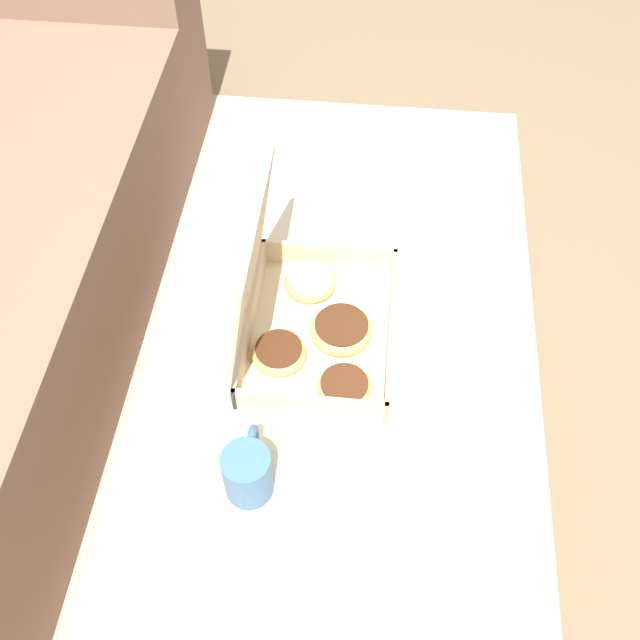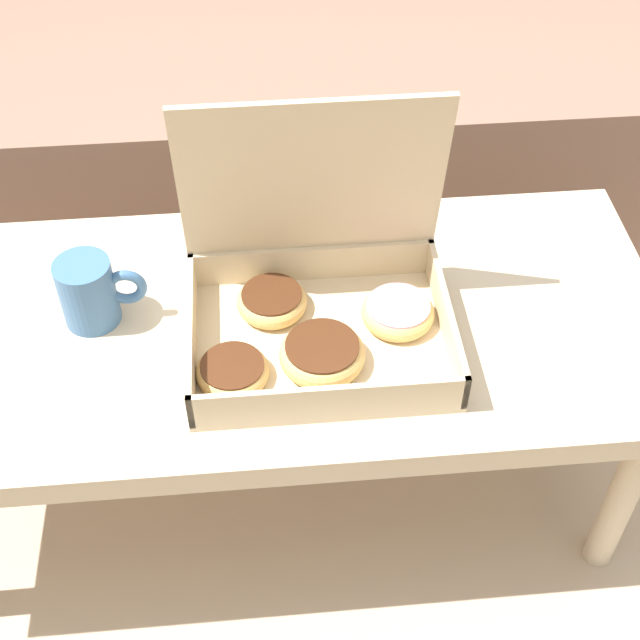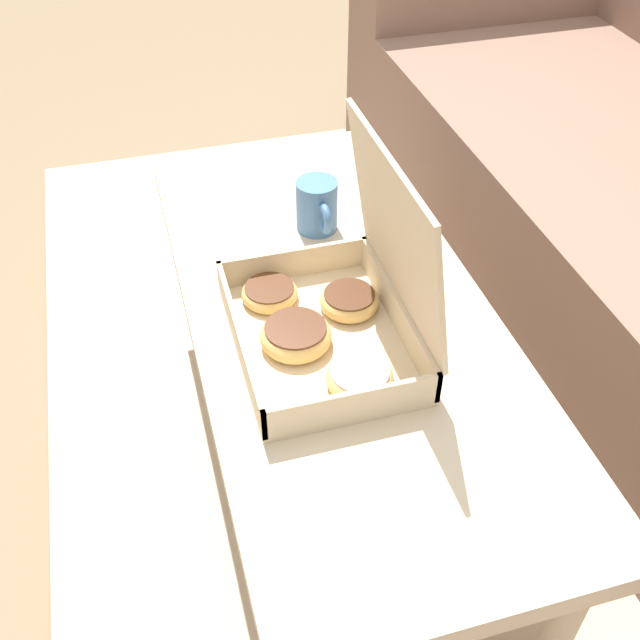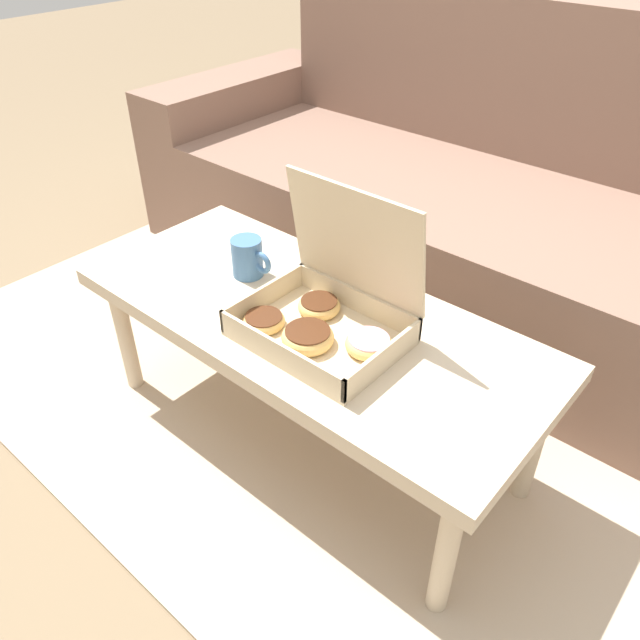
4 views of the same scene
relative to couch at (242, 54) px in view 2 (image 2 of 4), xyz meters
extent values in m
plane|color=#756047|center=(0.00, -0.85, -0.31)|extent=(12.00, 12.00, 0.00)
cube|color=tan|center=(0.00, -0.55, -0.30)|extent=(2.61, 1.84, 0.01)
cube|color=#7A5B4C|center=(0.00, -0.16, -0.09)|extent=(2.01, 0.68, 0.43)
cube|color=#C6B293|center=(0.00, -0.91, 0.08)|extent=(1.15, 0.49, 0.04)
cylinder|color=#C6B293|center=(0.51, -1.09, -0.12)|extent=(0.04, 0.04, 0.36)
cylinder|color=#C6B293|center=(0.51, -0.72, -0.12)|extent=(0.04, 0.04, 0.36)
cube|color=beige|center=(0.08, -0.96, 0.10)|extent=(0.35, 0.26, 0.01)
cube|color=beige|center=(0.08, -1.09, 0.13)|extent=(0.35, 0.01, 0.06)
cube|color=beige|center=(0.08, -0.83, 0.13)|extent=(0.35, 0.01, 0.06)
cube|color=beige|center=(-0.09, -0.96, 0.13)|extent=(0.01, 0.26, 0.06)
cube|color=beige|center=(0.25, -0.96, 0.13)|extent=(0.01, 0.26, 0.06)
cube|color=beige|center=(0.08, -0.85, 0.29)|extent=(0.35, 0.05, 0.26)
torus|color=#E0B266|center=(0.02, -0.89, 0.12)|extent=(0.10, 0.10, 0.03)
cylinder|color=#472614|center=(0.02, -0.89, 0.13)|extent=(0.08, 0.08, 0.01)
torus|color=#E0B266|center=(0.19, -0.93, 0.12)|extent=(0.10, 0.10, 0.03)
cylinder|color=pink|center=(0.19, -0.93, 0.13)|extent=(0.09, 0.09, 0.01)
torus|color=#E0B266|center=(-0.03, -1.01, 0.12)|extent=(0.09, 0.09, 0.03)
cylinder|color=#472614|center=(-0.03, -1.01, 0.13)|extent=(0.08, 0.08, 0.01)
torus|color=#E0B266|center=(0.08, -1.00, 0.12)|extent=(0.11, 0.11, 0.04)
cylinder|color=#472614|center=(0.08, -1.00, 0.13)|extent=(0.10, 0.10, 0.02)
cylinder|color=#3D6693|center=(-0.23, -0.88, 0.15)|extent=(0.08, 0.08, 0.10)
torus|color=#3D6693|center=(-0.17, -0.88, 0.15)|extent=(0.06, 0.01, 0.06)
camera|label=1|loc=(-0.72, -1.04, 1.21)|focal=42.00mm
camera|label=2|loc=(0.01, -1.77, 0.99)|focal=50.00mm
camera|label=3|loc=(0.91, -1.19, 0.92)|focal=42.00mm
camera|label=4|loc=(0.79, -1.77, 0.93)|focal=35.00mm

